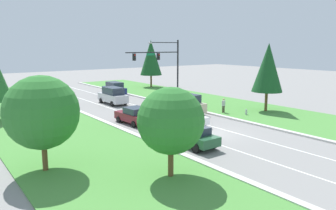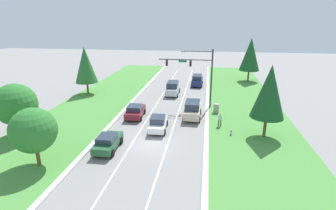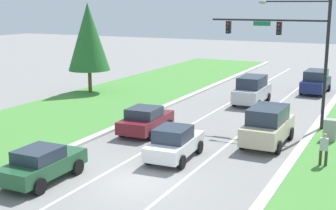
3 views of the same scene
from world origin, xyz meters
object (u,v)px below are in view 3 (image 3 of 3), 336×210
(burgundy_sedan, at_px, (146,120))
(pedestrian, at_px, (324,148))
(champagne_suv, at_px, (268,125))
(utility_cabinet, at_px, (330,130))
(silver_suv, at_px, (252,90))
(forest_sedan, at_px, (42,164))
(traffic_signal_mast, at_px, (293,42))
(conifer_mid_left_tree, at_px, (88,37))
(navy_suv, at_px, (316,82))
(white_sedan, at_px, (174,143))

(burgundy_sedan, bearing_deg, pedestrian, -11.50)
(champagne_suv, height_order, utility_cabinet, champagne_suv)
(silver_suv, height_order, pedestrian, silver_suv)
(forest_sedan, distance_m, pedestrian, 13.15)
(traffic_signal_mast, xyz_separation_m, conifer_mid_left_tree, (-18.17, 3.89, -0.49))
(navy_suv, distance_m, champagne_suv, 17.16)
(pedestrian, distance_m, conifer_mid_left_tree, 24.26)
(silver_suv, distance_m, forest_sedan, 20.49)
(conifer_mid_left_tree, bearing_deg, white_sedan, -41.94)
(navy_suv, xyz_separation_m, conifer_mid_left_tree, (-17.84, -8.77, 3.91))
(burgundy_sedan, bearing_deg, white_sedan, -47.93)
(traffic_signal_mast, height_order, utility_cabinet, traffic_signal_mast)
(traffic_signal_mast, relative_size, utility_cabinet, 6.27)
(burgundy_sedan, distance_m, utility_cabinet, 10.75)
(white_sedan, distance_m, conifer_mid_left_tree, 19.78)
(navy_suv, height_order, conifer_mid_left_tree, conifer_mid_left_tree)
(traffic_signal_mast, height_order, conifer_mid_left_tree, traffic_signal_mast)
(forest_sedan, xyz_separation_m, champagne_suv, (7.50, 9.89, 0.30))
(forest_sedan, xyz_separation_m, pedestrian, (10.85, 7.43, 0.12))
(utility_cabinet, relative_size, conifer_mid_left_tree, 0.17)
(burgundy_sedan, xyz_separation_m, pedestrian, (10.61, -1.55, 0.12))
(utility_cabinet, distance_m, conifer_mid_left_tree, 22.34)
(traffic_signal_mast, bearing_deg, pedestrian, -65.54)
(traffic_signal_mast, height_order, silver_suv, traffic_signal_mast)
(burgundy_sedan, height_order, silver_suv, silver_suv)
(silver_suv, xyz_separation_m, forest_sedan, (-3.60, -20.17, -0.30))
(champagne_suv, distance_m, utility_cabinet, 3.76)
(traffic_signal_mast, bearing_deg, burgundy_sedan, -143.99)
(forest_sedan, height_order, conifer_mid_left_tree, conifer_mid_left_tree)
(traffic_signal_mast, bearing_deg, conifer_mid_left_tree, 167.92)
(conifer_mid_left_tree, bearing_deg, burgundy_sedan, -40.93)
(traffic_signal_mast, xyz_separation_m, utility_cabinet, (2.86, -2.34, -4.77))
(white_sedan, relative_size, conifer_mid_left_tree, 0.55)
(white_sedan, height_order, forest_sedan, white_sedan)
(white_sedan, height_order, conifer_mid_left_tree, conifer_mid_left_tree)
(utility_cabinet, relative_size, pedestrian, 0.77)
(burgundy_sedan, height_order, champagne_suv, champagne_suv)
(burgundy_sedan, xyz_separation_m, champagne_suv, (7.26, 0.91, 0.30))
(utility_cabinet, xyz_separation_m, conifer_mid_left_tree, (-21.03, 6.23, 4.28))
(burgundy_sedan, xyz_separation_m, utility_cabinet, (10.30, 3.07, -0.16))
(forest_sedan, height_order, champagne_suv, champagne_suv)
(burgundy_sedan, bearing_deg, champagne_suv, 3.95)
(navy_suv, relative_size, silver_suv, 0.95)
(silver_suv, bearing_deg, pedestrian, -61.21)
(burgundy_sedan, relative_size, pedestrian, 2.61)
(traffic_signal_mast, relative_size, conifer_mid_left_tree, 1.04)
(utility_cabinet, height_order, pedestrian, pedestrian)
(burgundy_sedan, distance_m, champagne_suv, 7.32)
(traffic_signal_mast, distance_m, pedestrian, 8.87)
(utility_cabinet, bearing_deg, silver_suv, 130.54)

